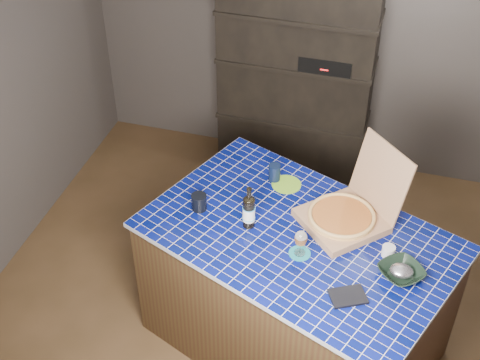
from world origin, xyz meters
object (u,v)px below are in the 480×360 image
(pizza_box, at_px, (346,214))
(wine_glass, at_px, (301,239))
(mead_bottle, at_px, (249,211))
(kitchen_island, at_px, (295,291))
(dvd_case, at_px, (348,296))
(bowl, at_px, (401,272))

(pizza_box, xyz_separation_m, wine_glass, (-0.20, -0.32, 0.05))
(mead_bottle, height_order, wine_glass, mead_bottle)
(pizza_box, bearing_deg, kitchen_island, -97.81)
(kitchen_island, bearing_deg, dvd_case, -26.93)
(wine_glass, relative_size, dvd_case, 0.87)
(kitchen_island, bearing_deg, pizza_box, 59.32)
(mead_bottle, bearing_deg, pizza_box, 18.72)
(dvd_case, bearing_deg, mead_bottle, -148.99)
(kitchen_island, height_order, pizza_box, pizza_box)
(kitchen_island, bearing_deg, mead_bottle, -157.59)
(kitchen_island, height_order, bowl, bowl)
(dvd_case, bearing_deg, wine_glass, -156.12)
(kitchen_island, relative_size, bowl, 8.88)
(mead_bottle, distance_m, wine_glass, 0.36)
(pizza_box, relative_size, mead_bottle, 2.35)
(kitchen_island, xyz_separation_m, dvd_case, (0.34, -0.39, 0.48))
(pizza_box, distance_m, wine_glass, 0.38)
(mead_bottle, distance_m, bowl, 0.90)
(pizza_box, xyz_separation_m, dvd_case, (0.11, -0.56, -0.06))
(dvd_case, relative_size, bowl, 0.81)
(pizza_box, distance_m, dvd_case, 0.58)
(dvd_case, height_order, bowl, bowl)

